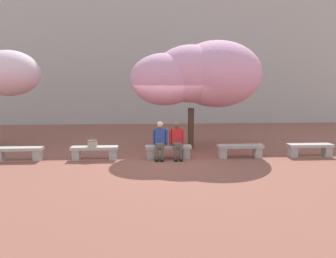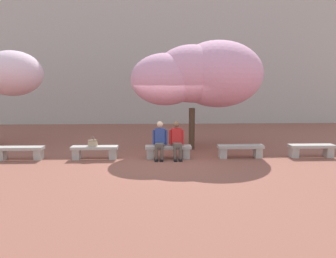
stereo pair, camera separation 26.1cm
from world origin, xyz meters
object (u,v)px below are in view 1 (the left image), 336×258
Objects in this scene: stone_bench_east_end at (310,148)px; stone_bench_center at (168,150)px; handbag at (92,143)px; cherry_tree_main at (199,75)px; stone_bench_west_end at (19,152)px; person_seated_left at (160,139)px; person_seated_right at (177,139)px; stone_bench_near_west at (95,151)px; stone_bench_near_east at (240,149)px.

stone_bench_center is at bearing 180.00° from stone_bench_east_end.
cherry_tree_main is at bearing 23.84° from handbag.
handbag reaches higher than stone_bench_west_end.
stone_bench_east_end is 4.64× the size of handbag.
stone_bench_west_end is at bearing 179.36° from person_seated_left.
stone_bench_center is 1.22× the size of person_seated_right.
stone_bench_center is 3.38m from cherry_tree_main.
cherry_tree_main reaches higher than handbag.
stone_bench_west_end and stone_bench_near_west have the same top height.
cherry_tree_main reaches higher than stone_bench_east_end.
stone_bench_near_west is at bearing 180.00° from stone_bench_center.
cherry_tree_main is at bearing 124.72° from stone_bench_near_east.
stone_bench_center is at bearing 180.00° from stone_bench_near_east.
stone_bench_west_end is at bearing -164.79° from cherry_tree_main.
stone_bench_near_east is at bearing 0.00° from stone_bench_west_end.
stone_bench_west_end is 4.75m from person_seated_left.
person_seated_left is at bearing -179.43° from stone_bench_east_end.
cherry_tree_main reaches higher than stone_bench_center.
stone_bench_near_west and stone_bench_center have the same top height.
person_seated_left and person_seated_right have the same top height.
cherry_tree_main is at bearing 155.06° from stone_bench_east_end.
handbag is (-5.08, 0.00, 0.28)m from stone_bench_near_east.
stone_bench_west_end is 1.00× the size of stone_bench_east_end.
handbag is 4.84m from cherry_tree_main.
handbag is at bearing 179.97° from stone_bench_east_end.
stone_bench_near_west is 0.31× the size of cherry_tree_main.
stone_bench_east_end is at bearing 0.65° from person_seated_right.
handbag is at bearing 175.84° from stone_bench_near_west.
person_seated_right reaches higher than handbag.
stone_bench_center is 1.00× the size of stone_bench_east_end.
person_seated_right is (-2.23, -0.05, 0.40)m from stone_bench_near_east.
stone_bench_near_east is 0.31× the size of cherry_tree_main.
person_seated_right is (2.80, -0.05, 0.40)m from stone_bench_near_west.
person_seated_left is (-2.80, -0.05, 0.40)m from stone_bench_near_east.
stone_bench_east_end is 0.31× the size of cherry_tree_main.
stone_bench_near_west is at bearing 180.00° from stone_bench_east_end.
stone_bench_center is at bearing 169.38° from person_seated_right.
stone_bench_center is 1.22× the size of person_seated_left.
cherry_tree_main reaches higher than stone_bench_near_west.
person_seated_right reaches higher than stone_bench_center.
stone_bench_east_end is at bearing 0.00° from stone_bench_near_east.
stone_bench_near_west and stone_bench_near_east have the same top height.
handbag reaches higher than stone_bench_center.
stone_bench_west_end is at bearing 179.42° from person_seated_right.
handbag is (-7.60, 0.00, 0.28)m from stone_bench_east_end.
stone_bench_east_end is (10.04, 0.00, 0.00)m from stone_bench_west_end.
stone_bench_west_end is 2.46m from handbag.
cherry_tree_main is (-1.19, 1.72, 2.59)m from stone_bench_near_east.
stone_bench_near_east is at bearing -0.05° from handbag.
cherry_tree_main is (6.34, 1.72, 2.59)m from stone_bench_west_end.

